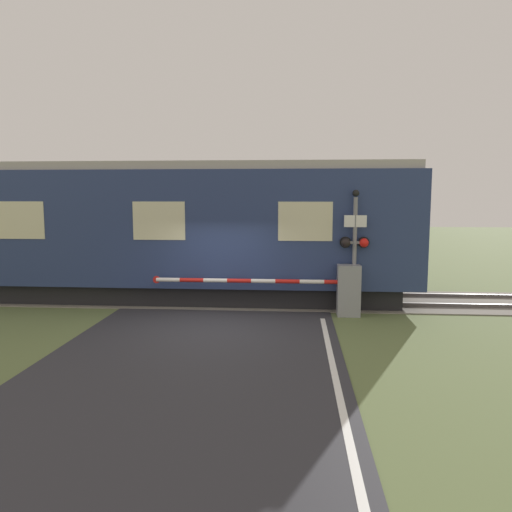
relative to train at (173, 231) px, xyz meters
The scene contains 5 objects.
ground_plane 4.32m from the train, 62.05° to the right, with size 80.00×80.00×0.00m, color #5B6B3D.
track_bed 2.74m from the train, ahead, with size 36.00×3.20×0.13m.
train is the anchor object (origin of this frame).
crossing_barrier 5.31m from the train, 21.49° to the right, with size 5.58×0.44×1.36m.
signal_post 5.59m from the train, 18.42° to the right, with size 0.78×0.26×3.33m.
Camera 1 is at (1.97, -11.68, 3.19)m, focal length 35.00 mm.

